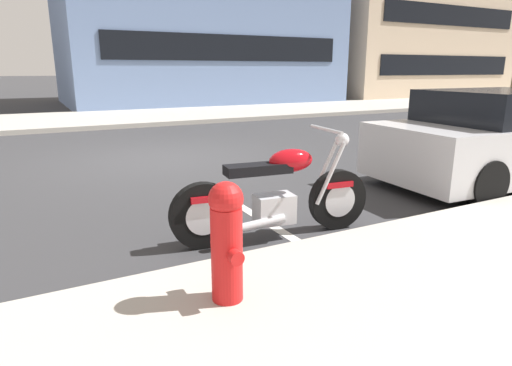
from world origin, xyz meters
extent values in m
plane|color=#333335|center=(0.00, 0.00, 0.00)|extent=(260.00, 260.00, 0.00)
cube|color=#ADA89E|center=(12.00, 7.50, 0.07)|extent=(120.00, 5.00, 0.14)
cube|color=silver|center=(0.00, -4.40, 0.00)|extent=(0.12, 2.20, 0.01)
cylinder|color=black|center=(0.60, -4.70, 0.33)|extent=(0.67, 0.19, 0.66)
cylinder|color=silver|center=(0.60, -4.70, 0.33)|extent=(0.38, 0.16, 0.37)
cylinder|color=black|center=(-0.90, -4.52, 0.33)|extent=(0.67, 0.19, 0.66)
cylinder|color=silver|center=(-0.90, -4.52, 0.33)|extent=(0.38, 0.16, 0.37)
cube|color=silver|center=(-0.15, -4.61, 0.32)|extent=(0.43, 0.30, 0.30)
cube|color=black|center=(-0.33, -4.59, 0.75)|extent=(0.70, 0.30, 0.10)
ellipsoid|color=#B20C14|center=(0.03, -4.63, 0.81)|extent=(0.50, 0.29, 0.24)
cube|color=#B20C14|center=(-0.85, -4.53, 0.51)|extent=(0.38, 0.22, 0.06)
cube|color=#B20C14|center=(0.58, -4.70, 0.51)|extent=(0.34, 0.20, 0.06)
cylinder|color=silver|center=(0.47, -4.61, 0.65)|extent=(0.34, 0.08, 0.65)
cylinder|color=silver|center=(0.45, -4.75, 0.65)|extent=(0.34, 0.08, 0.65)
cylinder|color=silver|center=(0.43, -4.68, 1.11)|extent=(0.11, 0.62, 0.04)
sphere|color=silver|center=(0.62, -4.70, 0.99)|extent=(0.15, 0.15, 0.15)
cylinder|color=silver|center=(-0.46, -4.72, 0.22)|extent=(0.71, 0.17, 0.16)
cube|color=silver|center=(4.18, -4.22, 0.55)|extent=(4.24, 2.02, 0.79)
cube|color=black|center=(4.05, -4.21, 1.18)|extent=(2.25, 1.76, 0.47)
cylinder|color=black|center=(5.59, -3.49, 0.31)|extent=(0.63, 0.25, 0.62)
cylinder|color=black|center=(2.86, -3.33, 0.31)|extent=(0.63, 0.25, 0.62)
cylinder|color=black|center=(2.76, -4.95, 0.31)|extent=(0.63, 0.25, 0.62)
cylinder|color=red|center=(-1.20, -5.78, 0.48)|extent=(0.22, 0.22, 0.68)
sphere|color=red|center=(-1.20, -5.78, 0.88)|extent=(0.24, 0.24, 0.24)
cylinder|color=red|center=(-1.20, -5.64, 0.51)|extent=(0.10, 0.08, 0.10)
cylinder|color=red|center=(-1.20, -5.92, 0.51)|extent=(0.10, 0.08, 0.10)
cube|color=black|center=(5.97, 9.77, 2.63)|extent=(10.99, 0.06, 1.10)
cube|color=beige|center=(19.92, 15.56, 4.43)|extent=(12.48, 11.53, 8.86)
cube|color=black|center=(19.92, 9.77, 1.95)|extent=(10.48, 0.06, 1.10)
cube|color=black|center=(19.92, 9.77, 4.69)|extent=(10.48, 0.06, 1.10)
camera|label=1|loc=(-2.32, -8.33, 1.72)|focal=30.52mm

